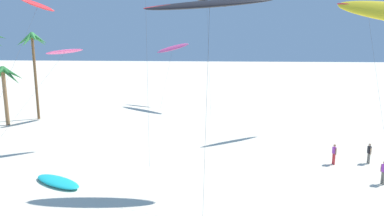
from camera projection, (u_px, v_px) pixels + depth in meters
palm_tree_2 at (33, 46)px, 43.01m from camera, size 4.04×4.02×10.59m
palm_tree_3 at (3, 80)px, 40.43m from camera, size 4.41×4.92×6.81m
flying_kite_0 at (210, 4)px, 22.71m from camera, size 8.49×6.95×12.74m
flying_kite_1 at (173, 48)px, 53.59m from camera, size 5.21×6.01×9.46m
flying_kite_5 at (38, 5)px, 38.37m from camera, size 2.88×12.49×14.24m
flying_kite_8 at (207, 1)px, 50.77m from camera, size 6.17×11.67×16.23m
flying_kite_9 at (65, 52)px, 42.67m from camera, size 5.69×10.49×8.78m
grounded_kite_0 at (58, 182)px, 24.78m from camera, size 4.29×3.25×0.37m
person_foreground_walker at (384, 172)px, 24.60m from camera, size 0.32×0.45×1.68m
person_near_left at (334, 153)px, 28.51m from camera, size 0.29×0.49×1.67m
person_near_right at (369, 152)px, 28.70m from camera, size 0.24×0.51×1.68m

